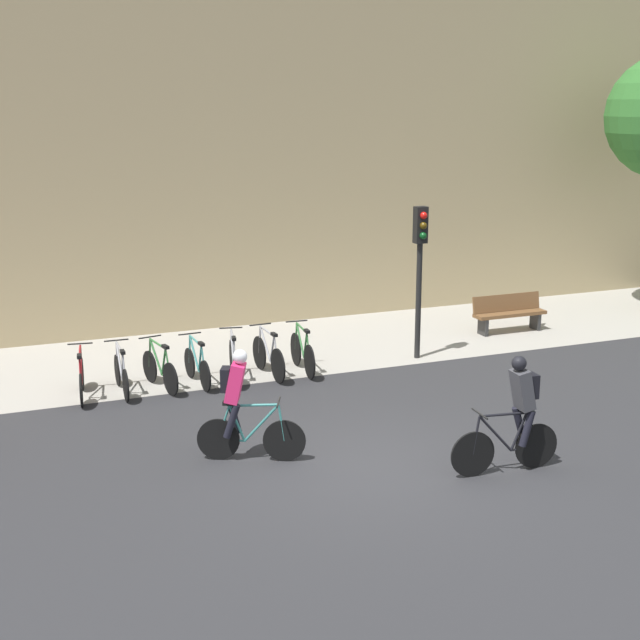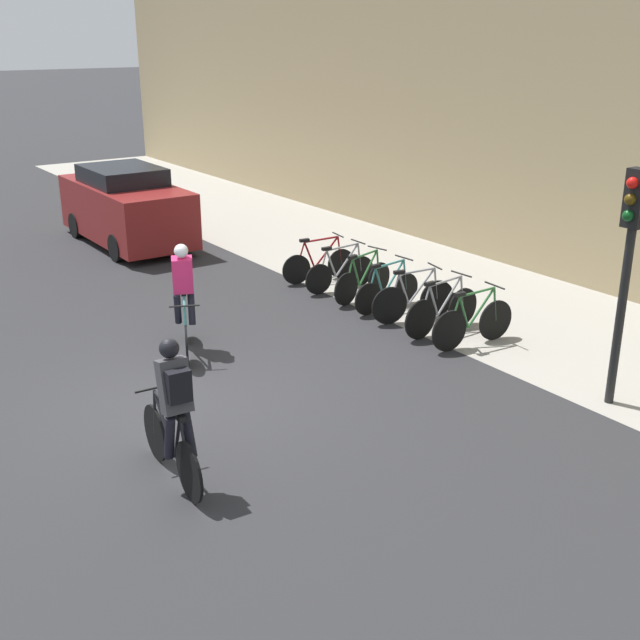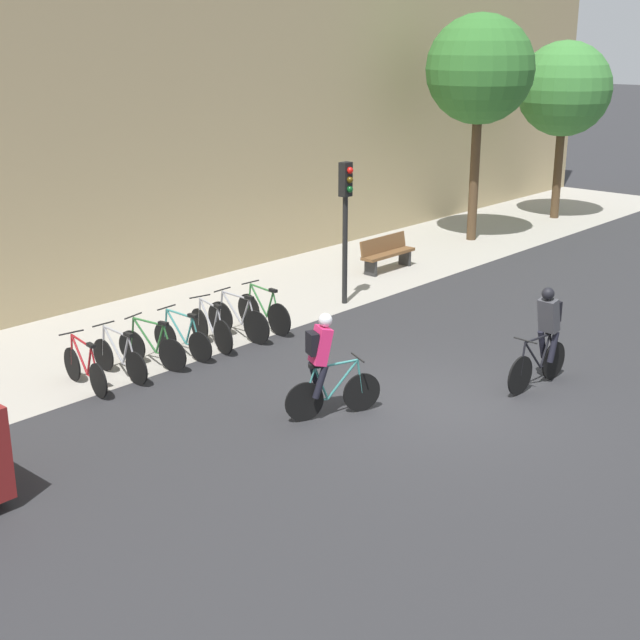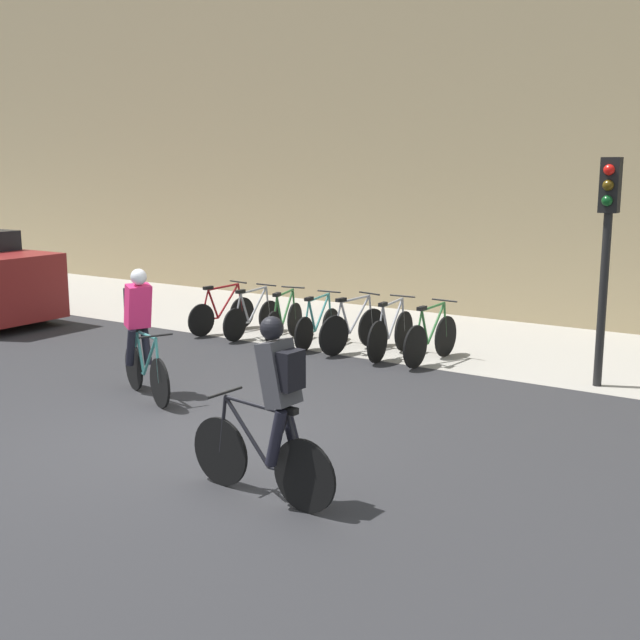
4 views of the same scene
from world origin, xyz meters
name	(u,v)px [view 4 (image 4 of 4)]	position (x,y,z in m)	size (l,w,h in m)	color
ground	(192,438)	(0.00, 0.00, 0.00)	(200.00, 200.00, 0.00)	#2B2B2D
kerb_strip	(438,337)	(0.00, 6.75, 0.00)	(44.00, 4.50, 0.01)	#A39E93
building_facade	(499,77)	(0.00, 9.30, 4.90)	(44.00, 0.60, 9.79)	tan
cyclist_pink	(140,329)	(-1.78, 0.96, 0.95)	(1.54, 0.76, 1.77)	black
cyclist_grey	(274,406)	(1.90, -0.95, 0.95)	(1.75, 0.46, 1.79)	black
parked_bike_0	(222,313)	(-3.65, 4.88, 0.38)	(0.46, 1.63, 0.94)	black
parked_bike_1	(252,317)	(-2.92, 4.88, 0.38)	(0.46, 1.63, 0.94)	black
parked_bike_2	(284,320)	(-2.19, 4.88, 0.39)	(0.49, 1.58, 0.95)	black
parked_bike_3	(318,325)	(-1.46, 4.88, 0.38)	(0.46, 1.57, 0.94)	black
parked_bike_4	(353,328)	(-0.73, 4.89, 0.40)	(0.50, 1.62, 0.98)	black
parked_bike_5	(391,333)	(0.00, 4.88, 0.41)	(0.46, 1.71, 0.98)	black
parked_bike_6	(431,338)	(0.73, 4.88, 0.41)	(0.46, 1.67, 0.98)	black
traffic_light_pole	(607,229)	(3.37, 4.90, 2.27)	(0.26, 0.30, 3.25)	black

